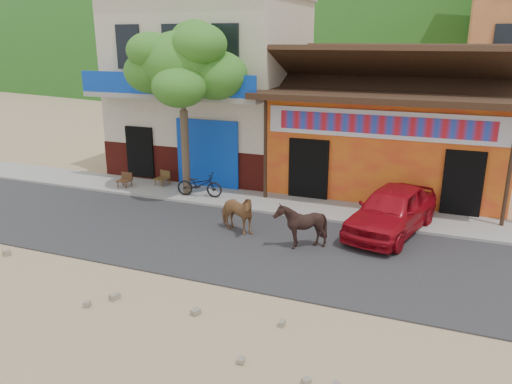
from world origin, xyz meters
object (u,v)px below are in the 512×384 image
tree (184,110)px  cafe_chair_right (124,174)px  cow_dark (301,225)px  cow_tan (236,213)px  scooter (200,185)px  cafe_chair_left (162,172)px  red_car (392,210)px

tree → cafe_chair_right: bearing=-177.3°
cow_dark → tree: bearing=-110.0°
cow_tan → cafe_chair_right: 6.25m
scooter → cafe_chair_left: 2.13m
cow_dark → cafe_chair_right: size_ratio=1.33×
cafe_chair_left → cow_dark: bearing=-18.3°
cow_tan → scooter: size_ratio=0.86×
cafe_chair_right → cafe_chair_left: bearing=28.2°
cafe_chair_right → cow_dark: bearing=-22.5°
cow_tan → cafe_chair_left: bearing=74.2°
tree → cow_dark: (5.17, -3.04, -2.43)m
tree → scooter: size_ratio=3.64×
cow_tan → cow_dark: (2.07, -0.39, 0.05)m
cafe_chair_right → red_car: bearing=-7.0°
tree → cafe_chair_left: size_ratio=5.92×
scooter → red_car: bearing=-106.6°
tree → cow_tan: size_ratio=4.23×
red_car → cafe_chair_left: bearing=-175.6°
red_car → cafe_chair_right: bearing=-170.3°
red_car → cafe_chair_right: (-9.94, 0.88, -0.13)m
scooter → tree: bearing=66.4°
cow_dark → scooter: 5.41m
red_car → cafe_chair_right: 9.98m
tree → cow_tan: tree is taller
tree → scooter: bearing=-14.2°
cow_tan → cafe_chair_left: size_ratio=1.40×
cow_dark → scooter: bearing=-111.8°
tree → red_car: size_ratio=1.47×
cafe_chair_left → cafe_chair_right: 1.40m
red_car → cow_dark: bearing=-121.8°
red_car → scooter: 6.78m
cow_tan → red_car: size_ratio=0.35×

